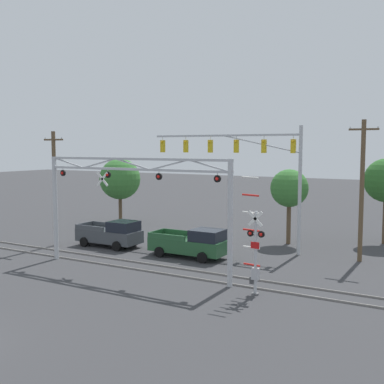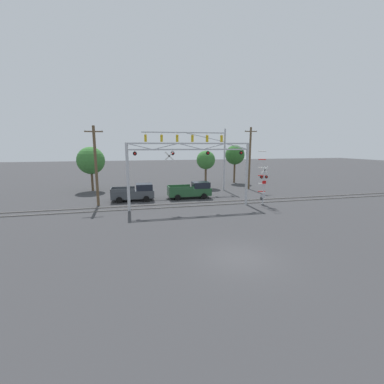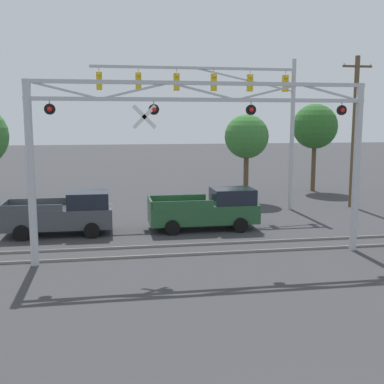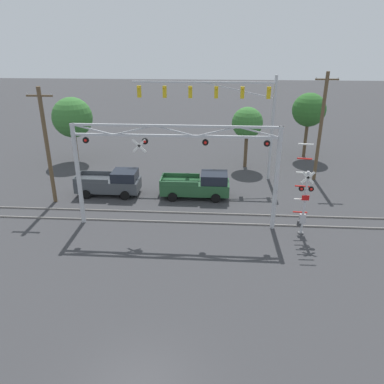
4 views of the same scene
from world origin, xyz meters
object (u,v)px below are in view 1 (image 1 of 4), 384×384
utility_pole_right (362,189)px  background_tree_beyond_span (120,179)px  utility_pole_left (55,187)px  traffic_signal_span (254,161)px  crossing_gantry (133,196)px  pickup_truck_following (112,234)px  background_tree_far_left_verge (289,189)px  crossing_signal_mast (255,252)px  pickup_truck_lead (192,243)px

utility_pole_right → background_tree_beyond_span: size_ratio=1.45×
utility_pole_right → utility_pole_left: bearing=-163.4°
utility_pole_right → background_tree_beyond_span: 22.48m
traffic_signal_span → background_tree_beyond_span: (-14.94, 3.97, -1.97)m
crossing_gantry → pickup_truck_following: size_ratio=2.62×
crossing_gantry → background_tree_far_left_verge: crossing_gantry is taller
crossing_gantry → utility_pole_left: size_ratio=1.52×
pickup_truck_following → background_tree_far_left_verge: 13.42m
background_tree_far_left_verge → utility_pole_right: bearing=-28.2°
pickup_truck_following → background_tree_far_left_verge: bearing=34.6°
utility_pole_left → utility_pole_right: bearing=16.6°
crossing_signal_mast → pickup_truck_lead: (-6.62, 5.35, -1.16)m
crossing_gantry → background_tree_beyond_span: (-11.24, 12.95, -0.15)m
crossing_signal_mast → background_tree_far_left_verge: (-2.63, 12.82, 2.03)m
pickup_truck_lead → background_tree_beyond_span: background_tree_beyond_span is taller
crossing_gantry → pickup_truck_lead: size_ratio=2.45×
utility_pole_right → background_tree_far_left_verge: utility_pole_right is taller
crossing_signal_mast → pickup_truck_following: bearing=157.9°
crossing_signal_mast → utility_pole_right: size_ratio=0.65×
crossing_signal_mast → pickup_truck_following: crossing_signal_mast is taller
crossing_signal_mast → traffic_signal_span: (-4.13, 9.63, 4.10)m
crossing_signal_mast → utility_pole_left: (-17.21, 3.73, 2.20)m
utility_pole_left → traffic_signal_span: bearing=24.3°
utility_pole_right → background_tree_beyond_span: (-22.15, 3.84, -0.35)m
utility_pole_left → pickup_truck_lead: bearing=8.7°
crossing_gantry → traffic_signal_span: (3.70, 8.98, 1.82)m
crossing_gantry → utility_pole_right: size_ratio=1.42×
pickup_truck_following → crossing_gantry: bearing=-40.7°
traffic_signal_span → background_tree_beyond_span: 15.59m
pickup_truck_following → utility_pole_left: 5.38m
traffic_signal_span → background_tree_far_left_verge: 4.09m
traffic_signal_span → background_tree_beyond_span: bearing=165.1°
background_tree_beyond_span → background_tree_far_left_verge: bearing=-2.7°
utility_pole_left → background_tree_beyond_span: 10.05m
crossing_gantry → traffic_signal_span: 9.88m
pickup_truck_following → utility_pole_right: (16.43, 4.36, 3.64)m
crossing_signal_mast → utility_pole_left: utility_pole_left is taller
pickup_truck_lead → background_tree_far_left_verge: 9.05m
pickup_truck_lead → utility_pole_right: 11.26m
background_tree_beyond_span → pickup_truck_lead: bearing=-33.6°
pickup_truck_lead → pickup_truck_following: bearing=179.5°
crossing_signal_mast → background_tree_beyond_span: 23.52m
pickup_truck_following → background_tree_far_left_verge: background_tree_far_left_verge is taller
pickup_truck_following → utility_pole_left: size_ratio=0.58×
utility_pole_right → pickup_truck_lead: bearing=-155.5°
crossing_gantry → background_tree_far_left_verge: bearing=66.9°
utility_pole_right → background_tree_far_left_verge: 6.49m
crossing_signal_mast → background_tree_beyond_span: background_tree_beyond_span is taller
crossing_signal_mast → traffic_signal_span: size_ratio=0.51×
pickup_truck_following → utility_pole_right: 17.38m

